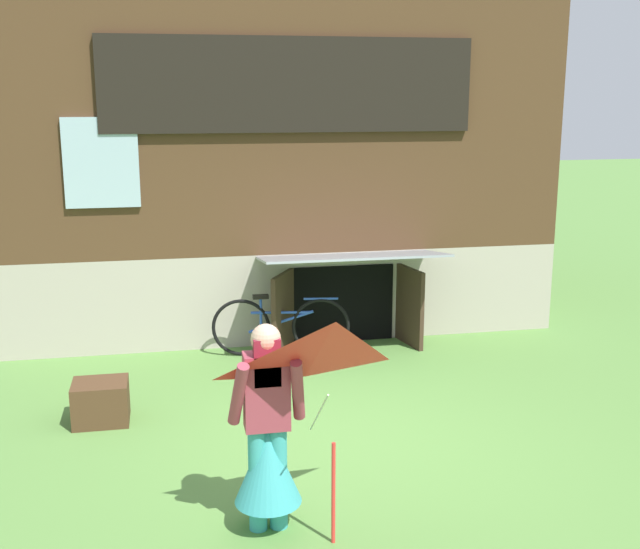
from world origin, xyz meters
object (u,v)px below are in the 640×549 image
kite (336,387)px  bicycle_blue (281,326)px  person (267,445)px  wooden_crate (101,402)px

kite → bicycle_blue: kite is taller
person → bicycle_blue: 4.19m
person → wooden_crate: size_ratio=2.96×
person → bicycle_blue: size_ratio=0.94×
kite → bicycle_blue: size_ratio=0.96×
wooden_crate → kite: bearing=-58.4°
bicycle_blue → kite: bearing=-85.3°
wooden_crate → bicycle_blue: bearing=39.5°
wooden_crate → person: bearing=-59.1°
kite → wooden_crate: 3.65m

